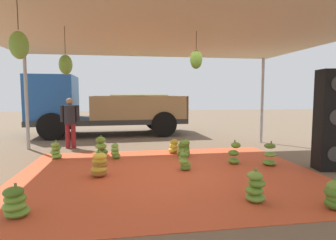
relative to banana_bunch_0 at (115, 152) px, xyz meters
The scene contains 18 objects.
ground_plane 1.87m from the banana_bunch_0, 52.31° to the left, with size 40.00×40.00×0.00m, color brown.
tarp_orange 1.91m from the banana_bunch_0, 53.34° to the right, with size 6.26×4.96×0.01m, color #D1512D.
tent_canopy 3.31m from the banana_bunch_0, 55.53° to the right, with size 8.00×7.00×2.95m.
banana_bunch_0 is the anchor object (origin of this frame).
banana_bunch_1 2.02m from the banana_bunch_0, 40.92° to the right, with size 0.35×0.32×0.46m.
banana_bunch_2 1.54m from the banana_bunch_0, 100.07° to the right, with size 0.49×0.51×0.54m.
banana_bunch_3 1.80m from the banana_bunch_0, ahead, with size 0.47×0.50×0.50m.
banana_bunch_4 4.91m from the banana_bunch_0, 48.94° to the right, with size 0.42×0.42×0.46m.
banana_bunch_5 2.98m from the banana_bunch_0, 19.07° to the right, with size 0.38×0.40×0.58m.
banana_bunch_6 3.79m from the banana_bunch_0, 18.79° to the right, with size 0.39×0.39×0.58m.
banana_bunch_7 1.54m from the banana_bunch_0, 169.78° to the left, with size 0.35×0.34×0.49m.
banana_bunch_8 0.61m from the banana_bunch_0, 129.65° to the left, with size 0.41×0.42×0.55m.
banana_bunch_9 1.68m from the banana_bunch_0, 15.99° to the left, with size 0.35×0.35×0.44m.
banana_bunch_10 3.46m from the banana_bunch_0, 110.88° to the right, with size 0.38×0.37×0.47m.
banana_bunch_11 3.92m from the banana_bunch_0, 55.43° to the right, with size 0.38×0.37×0.52m.
cargo_truck_main 4.73m from the banana_bunch_0, 98.36° to the left, with size 6.21×2.71×2.40m.
worker_0 2.34m from the banana_bunch_0, 129.25° to the left, with size 0.57×0.35×1.56m.
speaker_stack 5.07m from the banana_bunch_0, 20.49° to the right, with size 0.58×0.52×2.20m.
Camera 1 is at (-0.90, -5.60, 1.67)m, focal length 29.57 mm.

